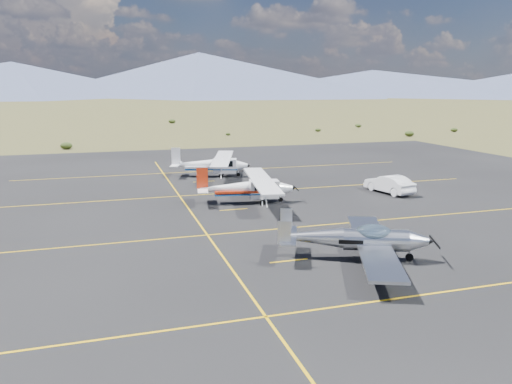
{
  "coord_description": "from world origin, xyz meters",
  "views": [
    {
      "loc": [
        -11.41,
        -25.5,
        8.5
      ],
      "look_at": [
        -1.95,
        5.56,
        1.6
      ],
      "focal_mm": 35.0,
      "sensor_mm": 36.0,
      "label": 1
    }
  ],
  "objects": [
    {
      "name": "ground",
      "position": [
        0.0,
        0.0,
        0.0
      ],
      "size": [
        1600.0,
        1600.0,
        0.0
      ],
      "primitive_type": "plane",
      "color": "#383D1C",
      "rests_on": "ground"
    },
    {
      "name": "aircraft_cessna",
      "position": [
        -1.53,
        9.19,
        1.2
      ],
      "size": [
        6.52,
        10.75,
        2.71
      ],
      "rotation": [
        0.0,
        0.0,
        -0.16
      ],
      "color": "white",
      "rests_on": "apron"
    },
    {
      "name": "aircraft_plain",
      "position": [
        -1.77,
        20.84,
        1.23
      ],
      "size": [
        7.4,
        10.86,
        2.77
      ],
      "rotation": [
        0.0,
        0.0,
        -0.3
      ],
      "color": "white",
      "rests_on": "apron"
    },
    {
      "name": "sedan",
      "position": [
        10.47,
        9.25,
        0.75
      ],
      "size": [
        2.44,
        4.69,
        1.47
      ],
      "primitive_type": "imported",
      "rotation": [
        0.0,
        0.0,
        3.35
      ],
      "color": "white",
      "rests_on": "apron"
    },
    {
      "name": "aircraft_low_wing",
      "position": [
        0.33,
        -4.29,
        1.06
      ],
      "size": [
        7.58,
        10.02,
        2.23
      ],
      "rotation": [
        0.0,
        0.0,
        -0.39
      ],
      "color": "silver",
      "rests_on": "apron"
    },
    {
      "name": "apron",
      "position": [
        0.0,
        7.0,
        0.0
      ],
      "size": [
        72.0,
        72.0,
        0.02
      ],
      "primitive_type": "cube",
      "color": "black",
      "rests_on": "ground"
    }
  ]
}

